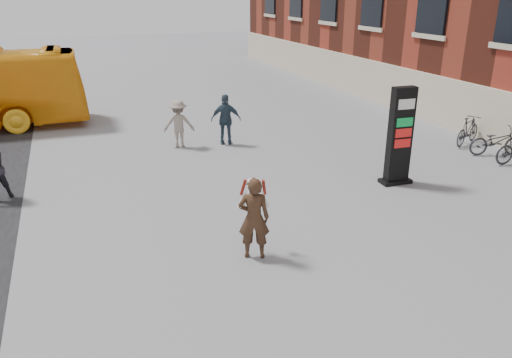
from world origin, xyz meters
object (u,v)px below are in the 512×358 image
object	(u,v)px
info_pylon	(400,137)
pedestrian_c	(226,120)
pedestrian_b	(179,124)
bike_7	(468,130)
woman	(254,217)
bike_6	(497,141)

from	to	relation	value
info_pylon	pedestrian_c	world-z (taller)	info_pylon
pedestrian_b	bike_7	bearing A→B (deg)	173.18
bike_7	pedestrian_c	bearing A→B (deg)	44.89
info_pylon	pedestrian_b	world-z (taller)	info_pylon
bike_7	pedestrian_b	bearing A→B (deg)	46.49
woman	pedestrian_b	world-z (taller)	woman
woman	pedestrian_b	distance (m)	7.58
woman	bike_7	distance (m)	10.25
pedestrian_c	info_pylon	bearing A→B (deg)	140.53
info_pylon	woman	distance (m)	5.44
bike_7	woman	bearing A→B (deg)	91.41
woman	pedestrian_c	bearing A→B (deg)	-83.54
pedestrian_c	bike_6	distance (m)	8.52
bike_6	bike_7	bearing A→B (deg)	16.52
pedestrian_b	bike_7	xyz separation A→B (m)	(9.00, -3.12, -0.30)
woman	pedestrian_b	xyz separation A→B (m)	(0.22, 7.58, -0.07)
pedestrian_c	woman	bearing A→B (deg)	94.64
info_pylon	bike_6	world-z (taller)	info_pylon
pedestrian_c	bike_7	size ratio (longest dim) A/B	1.06
bike_6	info_pylon	bearing A→B (deg)	118.46
woman	pedestrian_b	size ratio (longest dim) A/B	1.07
pedestrian_c	bike_6	xyz separation A→B (m)	(7.49, -4.05, -0.39)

